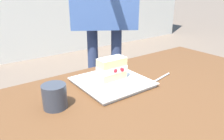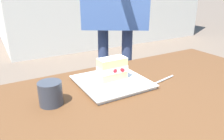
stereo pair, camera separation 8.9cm
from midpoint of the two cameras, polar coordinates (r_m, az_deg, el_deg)
dessert_plate at (r=0.91m, az=2.80°, el=-3.26°), size 0.28×0.28×0.02m
cake_slice at (r=0.90m, az=2.89°, el=0.32°), size 0.12×0.07×0.09m
dessert_fork at (r=0.95m, az=15.04°, el=-3.02°), size 0.17×0.05×0.01m
coffee_cup at (r=0.76m, az=-12.72°, el=-6.03°), size 0.08×0.08×0.08m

